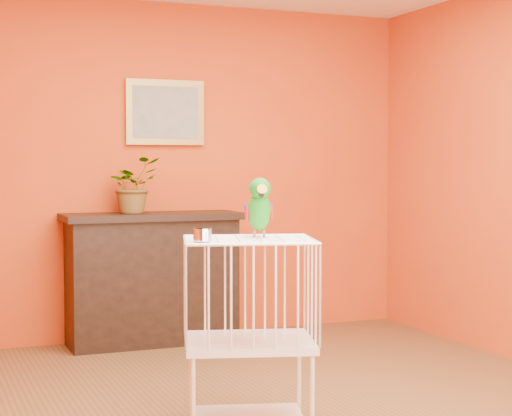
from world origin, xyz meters
name	(u,v)px	position (x,y,z in m)	size (l,w,h in m)	color
ground	(281,414)	(0.00, 0.00, 0.00)	(4.50, 4.50, 0.00)	brown
room_shell	(281,121)	(0.00, 0.00, 1.58)	(4.50, 4.50, 4.50)	#C84612
console_cabinet	(152,278)	(-0.17, 2.02, 0.49)	(1.33, 0.48, 0.99)	black
potted_plant	(134,192)	(-0.31, 2.01, 1.15)	(0.37, 0.42, 0.32)	#26722D
framed_picture	(165,112)	(0.00, 2.22, 1.75)	(0.62, 0.04, 0.50)	#AE893E
birdcage	(249,333)	(-0.28, -0.24, 0.51)	(0.75, 0.65, 0.98)	white
feed_cup	(202,235)	(-0.55, -0.32, 1.02)	(0.09, 0.09, 0.06)	silver
parrot	(259,207)	(-0.22, -0.22, 1.14)	(0.16, 0.28, 0.31)	#59544C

